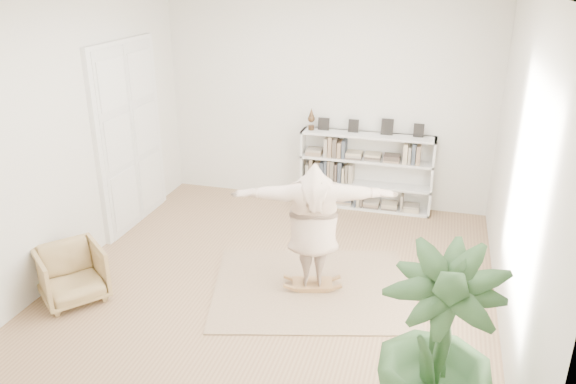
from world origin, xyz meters
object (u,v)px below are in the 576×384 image
(houseplant, at_px, (436,347))
(bookshelf, at_px, (365,172))
(armchair, at_px, (72,274))
(rocker_board, at_px, (312,284))
(person, at_px, (313,223))

(houseplant, bearing_deg, bookshelf, 104.96)
(armchair, height_order, houseplant, houseplant)
(armchair, bearing_deg, houseplant, -63.65)
(bookshelf, height_order, houseplant, houseplant)
(bookshelf, distance_m, houseplant, 4.98)
(bookshelf, distance_m, rocker_board, 2.86)
(armchair, distance_m, houseplant, 4.48)
(person, relative_size, houseplant, 1.12)
(bookshelf, bearing_deg, armchair, -128.69)
(armchair, relative_size, rocker_board, 1.33)
(houseplant, bearing_deg, person, 127.24)
(rocker_board, bearing_deg, bookshelf, 70.09)
(bookshelf, relative_size, person, 1.11)
(rocker_board, height_order, houseplant, houseplant)
(rocker_board, relative_size, houseplant, 0.32)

